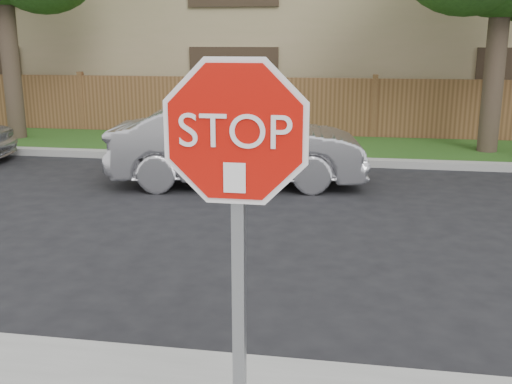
# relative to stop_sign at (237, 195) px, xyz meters

# --- Properties ---
(ground) EXTENTS (90.00, 90.00, 0.00)m
(ground) POSITION_rel_stop_sign_xyz_m (0.99, 1.48, -1.83)
(ground) COLOR black
(ground) RESTS_ON ground
(far_curb) EXTENTS (70.00, 0.30, 0.15)m
(far_curb) POSITION_rel_stop_sign_xyz_m (0.99, 9.63, -1.75)
(far_curb) COLOR gray
(far_curb) RESTS_ON ground
(grass_strip) EXTENTS (70.00, 3.00, 0.12)m
(grass_strip) POSITION_rel_stop_sign_xyz_m (0.99, 11.28, -1.77)
(grass_strip) COLOR #1E4714
(grass_strip) RESTS_ON ground
(fence) EXTENTS (70.00, 0.12, 1.60)m
(fence) POSITION_rel_stop_sign_xyz_m (0.99, 12.88, -1.03)
(fence) COLOR brown
(fence) RESTS_ON ground
(apartment_building) EXTENTS (35.20, 9.20, 7.20)m
(apartment_building) POSITION_rel_stop_sign_xyz_m (0.99, 18.48, 1.70)
(apartment_building) COLOR tan
(apartment_building) RESTS_ON ground
(stop_sign) EXTENTS (1.01, 0.13, 2.55)m
(stop_sign) POSITION_rel_stop_sign_xyz_m (0.00, 0.00, 0.00)
(stop_sign) COLOR gray
(stop_sign) RESTS_ON sidewalk_near
(sedan_left) EXTENTS (4.70, 2.22, 1.49)m
(sedan_left) POSITION_rel_stop_sign_xyz_m (-1.52, 7.59, -1.09)
(sedan_left) COLOR #AFAEB3
(sedan_left) RESTS_ON ground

